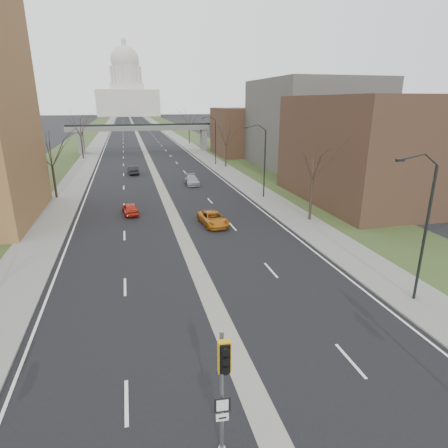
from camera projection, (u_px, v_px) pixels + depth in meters
name	position (u px, v px, depth m)	size (l,w,h in m)	color
ground	(263.00, 416.00, 14.17)	(700.00, 700.00, 0.00)	black
road_surface	(136.00, 131.00, 152.16)	(20.00, 600.00, 0.01)	black
median_strip	(136.00, 131.00, 152.16)	(1.20, 600.00, 0.02)	gray
sidewalk_right	(165.00, 130.00, 154.99)	(4.00, 600.00, 0.12)	gray
sidewalk_left	(105.00, 131.00, 149.30)	(4.00, 600.00, 0.12)	gray
grass_verge_right	(180.00, 130.00, 156.41)	(8.00, 600.00, 0.10)	#2D3E1C
grass_verge_left	(89.00, 131.00, 147.88)	(8.00, 600.00, 0.10)	#2D3E1C
commercial_block_near	(375.00, 149.00, 43.75)	(16.00, 20.00, 12.00)	#4B3423
commercial_block_mid	(312.00, 124.00, 66.31)	(18.00, 22.00, 15.00)	#55534D
commercial_block_far	(248.00, 132.00, 82.22)	(14.00, 14.00, 10.00)	#4B3423
pedestrian_bridge	(144.00, 131.00, 86.25)	(34.00, 3.00, 6.45)	slate
capitol	(127.00, 92.00, 302.74)	(48.00, 42.00, 55.75)	beige
streetlight_near	(421.00, 187.00, 20.13)	(2.61, 0.20, 8.70)	black
streetlight_mid	(259.00, 141.00, 44.04)	(2.61, 0.20, 8.70)	black
streetlight_far	(211.00, 127.00, 67.96)	(2.61, 0.20, 8.70)	black
tree_left_b	(50.00, 147.00, 44.10)	(6.75, 6.75, 8.81)	#382B21
tree_left_c	(79.00, 124.00, 75.12)	(7.65, 7.65, 9.99)	#382B21
tree_right_a	(314.00, 154.00, 35.42)	(7.20, 7.20, 9.40)	#382B21
tree_right_b	(226.00, 134.00, 66.03)	(6.30, 6.30, 8.22)	#382B21
tree_right_c	(189.00, 118.00, 102.45)	(7.65, 7.65, 9.99)	#382B21
signal_pole_median	(223.00, 377.00, 11.44)	(0.55, 0.79, 4.79)	gray
car_left_near	(130.00, 208.00, 39.41)	(1.47, 3.66, 1.25)	#B32314
car_left_far	(133.00, 170.00, 61.25)	(1.43, 4.11, 1.35)	black
car_right_near	(213.00, 219.00, 35.95)	(2.12, 4.61, 1.28)	#AF6212
car_right_mid	(192.00, 180.00, 53.39)	(1.79, 4.41, 1.28)	gray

